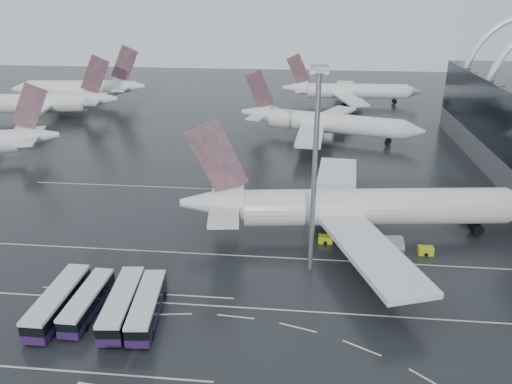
# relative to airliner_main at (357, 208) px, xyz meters

# --- Properties ---
(ground) EXTENTS (420.00, 420.00, 0.00)m
(ground) POSITION_rel_airliner_main_xyz_m (-8.29, -21.08, -5.30)
(ground) COLOR black
(ground) RESTS_ON ground
(lane_marking_near) EXTENTS (120.00, 0.25, 0.01)m
(lane_marking_near) POSITION_rel_airliner_main_xyz_m (-8.29, -23.08, -5.29)
(lane_marking_near) COLOR silver
(lane_marking_near) RESTS_ON ground
(lane_marking_mid) EXTENTS (120.00, 0.25, 0.01)m
(lane_marking_mid) POSITION_rel_airliner_main_xyz_m (-8.29, -9.08, -5.29)
(lane_marking_mid) COLOR silver
(lane_marking_mid) RESTS_ON ground
(lane_marking_far) EXTENTS (120.00, 0.25, 0.01)m
(lane_marking_far) POSITION_rel_airliner_main_xyz_m (-8.29, 18.92, -5.29)
(lane_marking_far) COLOR silver
(lane_marking_far) RESTS_ON ground
(bus_bay_line_south) EXTENTS (28.00, 0.25, 0.01)m
(bus_bay_line_south) POSITION_rel_airliner_main_xyz_m (-32.29, -37.08, -5.29)
(bus_bay_line_south) COLOR silver
(bus_bay_line_south) RESTS_ON ground
(bus_bay_line_north) EXTENTS (28.00, 0.25, 0.01)m
(bus_bay_line_north) POSITION_rel_airliner_main_xyz_m (-32.29, -21.08, -5.29)
(bus_bay_line_north) COLOR silver
(bus_bay_line_north) RESTS_ON ground
(airliner_main) EXTENTS (62.47, 54.38, 21.15)m
(airliner_main) POSITION_rel_airliner_main_xyz_m (0.00, 0.00, 0.00)
(airliner_main) COLOR white
(airliner_main) RESTS_ON ground
(airliner_gate_b) EXTENTS (52.20, 46.28, 18.38)m
(airliner_gate_b) POSITION_rel_airliner_main_xyz_m (-3.79, 60.16, -0.70)
(airliner_gate_b) COLOR white
(airliner_gate_b) RESTS_ON ground
(airliner_gate_c) EXTENTS (50.90, 47.02, 18.16)m
(airliner_gate_c) POSITION_rel_airliner_main_xyz_m (6.24, 107.96, -0.76)
(airliner_gate_c) COLOR white
(airliner_gate_c) RESTS_ON ground
(jet_remote_mid) EXTENTS (47.33, 38.28, 20.61)m
(jet_remote_mid) POSITION_rel_airliner_main_xyz_m (-93.30, 74.33, 0.02)
(jet_remote_mid) COLOR white
(jet_remote_mid) RESTS_ON ground
(jet_remote_far) EXTENTS (49.28, 39.74, 21.44)m
(jet_remote_far) POSITION_rel_airliner_main_xyz_m (-91.84, 96.92, 0.24)
(jet_remote_far) COLOR white
(jet_remote_far) RESTS_ON ground
(bus_row_near_a) EXTENTS (3.36, 13.91, 3.42)m
(bus_row_near_a) POSITION_rel_airliner_main_xyz_m (-40.90, -26.78, -3.42)
(bus_row_near_a) COLOR #2A123A
(bus_row_near_a) RESTS_ON ground
(bus_row_near_b) EXTENTS (3.06, 12.41, 3.05)m
(bus_row_near_b) POSITION_rel_airliner_main_xyz_m (-37.17, -26.10, -3.62)
(bus_row_near_b) COLOR #2A123A
(bus_row_near_b) RESTS_ON ground
(bus_row_near_c) EXTENTS (4.32, 13.88, 3.36)m
(bus_row_near_c) POSITION_rel_airliner_main_xyz_m (-32.31, -26.40, -3.45)
(bus_row_near_c) COLOR #2A123A
(bus_row_near_c) RESTS_ON ground
(bus_row_near_d) EXTENTS (4.36, 13.44, 3.25)m
(bus_row_near_d) POSITION_rel_airliner_main_xyz_m (-28.95, -26.48, -3.51)
(bus_row_near_d) COLOR #2A123A
(bus_row_near_d) RESTS_ON ground
(floodlight_mast) EXTENTS (2.36, 2.36, 30.74)m
(floodlight_mast) POSITION_rel_airliner_main_xyz_m (-7.74, -11.83, 14.04)
(floodlight_mast) COLOR gray
(floodlight_mast) RESTS_ON ground
(gse_cart_belly_a) EXTENTS (2.43, 1.43, 1.32)m
(gse_cart_belly_a) POSITION_rel_airliner_main_xyz_m (10.93, -5.54, -4.64)
(gse_cart_belly_a) COLOR gold
(gse_cart_belly_a) RESTS_ON ground
(gse_cart_belly_b) EXTENTS (2.20, 1.30, 1.20)m
(gse_cart_belly_b) POSITION_rel_airliner_main_xyz_m (11.85, 10.32, -4.70)
(gse_cart_belly_b) COLOR slate
(gse_cart_belly_b) RESTS_ON ground
(gse_cart_belly_c) EXTENTS (2.36, 1.39, 1.29)m
(gse_cart_belly_c) POSITION_rel_airliner_main_xyz_m (-5.18, -3.14, -4.65)
(gse_cart_belly_c) COLOR gold
(gse_cart_belly_c) RESTS_ON ground
(gse_cart_belly_d) EXTENTS (2.00, 1.18, 1.09)m
(gse_cart_belly_d) POSITION_rel_airliner_main_xyz_m (20.52, 7.46, -4.75)
(gse_cart_belly_d) COLOR slate
(gse_cart_belly_d) RESTS_ON ground
(gse_cart_belly_e) EXTENTS (2.23, 1.32, 1.22)m
(gse_cart_belly_e) POSITION_rel_airliner_main_xyz_m (11.72, 13.26, -4.69)
(gse_cart_belly_e) COLOR gold
(gse_cart_belly_e) RESTS_ON ground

